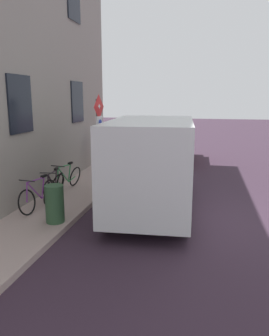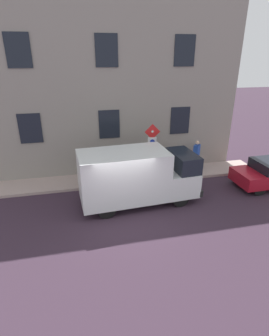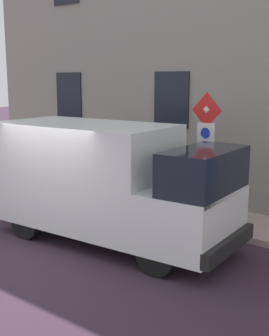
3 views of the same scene
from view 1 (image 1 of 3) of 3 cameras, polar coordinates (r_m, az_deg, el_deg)
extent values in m
plane|color=#352532|center=(8.52, 7.65, -8.92)|extent=(80.00, 80.00, 0.00)
cube|color=#AC958D|center=(9.34, -13.47, -6.79)|extent=(1.73, 16.45, 0.14)
cube|color=gray|center=(9.55, -21.90, 19.94)|extent=(0.70, 14.45, 8.95)
cube|color=black|center=(12.82, -9.87, 11.19)|extent=(0.06, 1.10, 1.50)
cube|color=black|center=(9.25, -19.16, 10.37)|extent=(0.06, 1.10, 1.50)
cylinder|color=#474C47|center=(10.52, -6.31, 3.98)|extent=(0.09, 0.09, 2.85)
pyramid|color=silver|center=(10.39, -6.05, 10.39)|extent=(0.08, 0.50, 0.50)
pyramid|color=red|center=(10.39, -6.07, 10.39)|extent=(0.07, 0.56, 0.56)
cube|color=white|center=(10.43, -6.08, 7.36)|extent=(0.08, 0.44, 0.56)
cylinder|color=#1933B2|center=(10.41, -5.96, 7.69)|extent=(0.03, 0.24, 0.24)
cube|color=silver|center=(8.31, 2.84, 0.78)|extent=(2.23, 3.92, 2.18)
cube|color=silver|center=(10.95, 4.17, 0.69)|extent=(2.08, 1.52, 1.10)
cube|color=black|center=(11.02, 4.32, 5.49)|extent=(1.98, 1.10, 0.84)
cube|color=black|center=(11.76, 4.42, -0.35)|extent=(2.01, 0.28, 0.28)
cylinder|color=black|center=(10.93, -0.57, -1.95)|extent=(0.27, 0.77, 0.76)
cylinder|color=black|center=(10.81, 8.69, -2.27)|extent=(0.27, 0.77, 0.76)
cylinder|color=black|center=(7.81, -4.45, -7.88)|extent=(0.27, 0.77, 0.76)
cylinder|color=black|center=(7.63, 8.69, -8.48)|extent=(0.27, 0.77, 0.76)
cube|color=#A41221|center=(16.11, 6.62, 3.30)|extent=(1.83, 4.04, 0.64)
cube|color=black|center=(16.24, 6.72, 5.15)|extent=(1.66, 2.43, 0.60)
cylinder|color=black|center=(14.82, 9.19, 1.34)|extent=(0.19, 0.60, 0.60)
cylinder|color=black|center=(14.94, 3.24, 1.57)|extent=(0.19, 0.60, 0.60)
cylinder|color=black|center=(17.42, 9.48, 2.95)|extent=(0.19, 0.60, 0.60)
cylinder|color=black|center=(17.52, 4.40, 3.14)|extent=(0.19, 0.60, 0.60)
torus|color=black|center=(10.25, -13.11, -2.73)|extent=(0.26, 0.68, 0.65)
torus|color=black|center=(11.12, -10.23, -1.43)|extent=(0.26, 0.68, 0.65)
cylinder|color=#258A44|center=(10.48, -12.18, -1.19)|extent=(0.11, 0.60, 0.60)
cylinder|color=#258A44|center=(10.48, -12.04, 0.34)|extent=(0.13, 0.73, 0.07)
cylinder|color=#258A44|center=(10.78, -11.18, -0.86)|extent=(0.06, 0.19, 0.55)
cylinder|color=#258A44|center=(10.95, -10.77, -1.89)|extent=(0.09, 0.43, 0.12)
cylinder|color=#258A44|center=(10.21, -13.10, -1.35)|extent=(0.05, 0.09, 0.50)
cube|color=black|center=(10.78, -11.05, 0.84)|extent=(0.10, 0.21, 0.06)
cylinder|color=#262626|center=(10.17, -13.11, 0.31)|extent=(0.46, 0.09, 0.03)
torus|color=black|center=(9.42, -14.67, -4.14)|extent=(0.25, 0.68, 0.66)
torus|color=black|center=(10.38, -12.79, -2.53)|extent=(0.25, 0.68, 0.66)
cylinder|color=black|center=(9.67, -14.08, -2.41)|extent=(0.11, 0.60, 0.60)
cylinder|color=black|center=(9.68, -14.03, -0.74)|extent=(0.13, 0.73, 0.07)
cylinder|color=black|center=(10.01, -13.43, -1.98)|extent=(0.06, 0.19, 0.55)
cylinder|color=black|center=(10.19, -13.13, -3.05)|extent=(0.09, 0.43, 0.12)
cylinder|color=black|center=(9.37, -14.70, -2.64)|extent=(0.05, 0.09, 0.50)
cube|color=black|center=(10.01, -13.39, -0.15)|extent=(0.11, 0.21, 0.06)
cylinder|color=#262626|center=(9.33, -14.75, -0.84)|extent=(0.46, 0.09, 0.03)
torus|color=black|center=(8.73, -18.10, -5.65)|extent=(0.23, 0.67, 0.66)
torus|color=black|center=(9.54, -14.30, -3.91)|extent=(0.23, 0.67, 0.66)
cylinder|color=purple|center=(8.93, -16.88, -3.80)|extent=(0.11, 0.60, 0.60)
cylinder|color=purple|center=(8.92, -16.71, -1.99)|extent=(0.13, 0.73, 0.07)
cylinder|color=purple|center=(9.21, -15.55, -3.33)|extent=(0.06, 0.19, 0.55)
cylinder|color=purple|center=(9.38, -15.00, -4.48)|extent=(0.09, 0.43, 0.12)
cylinder|color=purple|center=(8.68, -18.11, -4.05)|extent=(0.05, 0.09, 0.50)
cube|color=black|center=(9.20, -15.40, -1.34)|extent=(0.10, 0.21, 0.06)
cylinder|color=#262626|center=(8.62, -18.14, -2.11)|extent=(0.46, 0.09, 0.03)
cylinder|color=#262B47|center=(13.49, -5.16, 1.53)|extent=(0.16, 0.16, 0.85)
cylinder|color=#262B47|center=(13.65, -5.49, 1.65)|extent=(0.16, 0.16, 0.85)
cube|color=#244BAE|center=(13.46, -5.39, 4.67)|extent=(0.46, 0.47, 0.62)
sphere|color=beige|center=(13.41, -5.43, 6.57)|extent=(0.22, 0.22, 0.22)
cylinder|color=#2D5133|center=(8.03, -13.64, -6.03)|extent=(0.44, 0.44, 0.90)
camera|label=2|loc=(11.56, 72.00, 20.59)|focal=28.79mm
camera|label=3|loc=(15.81, 33.43, 11.65)|focal=48.33mm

